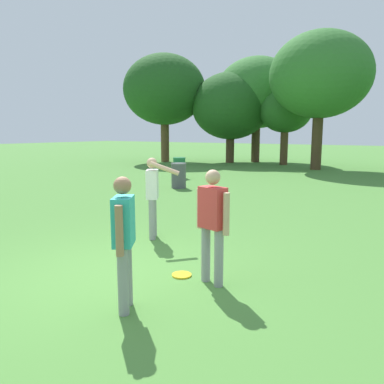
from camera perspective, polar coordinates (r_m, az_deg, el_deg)
ground_plane at (r=5.95m, az=-11.86°, el=-12.28°), size 120.00×120.00×0.00m
person_thrower at (r=4.57m, az=-10.27°, el=-6.39°), size 0.39×0.53×1.64m
person_catcher at (r=7.62m, az=-5.92°, el=0.08°), size 0.83×0.53×1.64m
person_bystander at (r=5.28m, az=3.12°, el=-4.15°), size 0.59×0.31×1.64m
frisbee at (r=5.83m, az=-1.57°, el=-12.44°), size 0.30×0.30×0.03m
trash_can_beside_table at (r=14.50m, az=-2.03°, el=2.52°), size 0.59×0.59×0.96m
trash_can_further_along at (r=17.66m, az=-1.94°, el=3.71°), size 0.59×0.59×0.96m
tree_tall_left at (r=27.44m, az=-4.20°, el=15.15°), size 5.75×5.75×7.51m
tree_broad_center at (r=26.56m, az=5.87°, el=12.78°), size 5.33×5.33×6.14m
tree_far_right at (r=27.45m, az=9.80°, el=14.53°), size 5.75×5.75×7.26m
tree_slender_mid at (r=25.47m, az=13.95°, el=11.87°), size 3.40×3.40×4.97m
tree_back_left at (r=22.84m, az=18.84°, el=16.35°), size 5.55×5.55×7.60m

